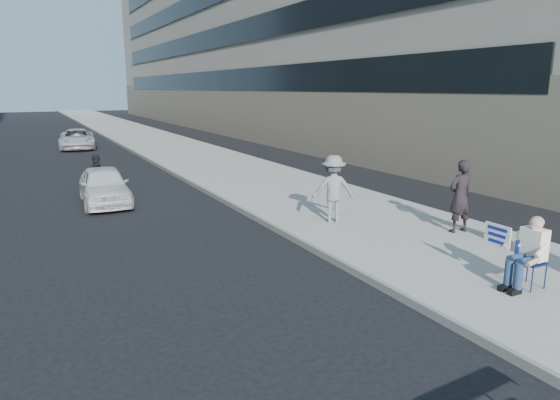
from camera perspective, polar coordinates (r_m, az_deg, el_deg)
ground at (r=9.35m, az=1.48°, el=-10.20°), size 160.00×160.00×0.00m
near_sidewalk at (r=28.94m, az=-10.88°, el=5.40°), size 5.00×120.00×0.15m
near_building at (r=45.30m, az=0.76°, el=20.77°), size 14.00×70.00×20.00m
seated_protester at (r=9.80m, az=26.39°, el=-5.04°), size 0.83×1.12×1.31m
jogger at (r=13.21m, az=6.10°, el=1.28°), size 1.31×1.04×1.78m
pedestrian_woman at (r=12.95m, az=19.92°, el=0.41°), size 0.69×0.48×1.80m
white_sedan_near at (r=16.83m, az=-19.46°, el=1.57°), size 1.58×3.58×1.20m
white_sedan_far at (r=33.01m, az=-22.18°, el=6.48°), size 2.44×4.49×1.19m
motorcycle at (r=18.16m, az=-20.05°, el=2.41°), size 0.75×2.05×1.42m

